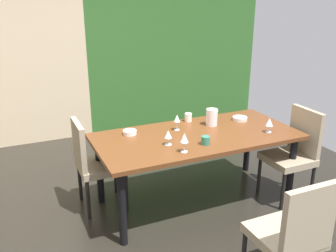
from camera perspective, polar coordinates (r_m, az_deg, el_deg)
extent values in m
cube|color=black|center=(3.57, 0.23, -15.85)|extent=(5.62, 5.68, 0.02)
cube|color=#2F5F26|center=(6.05, 1.25, 12.96)|extent=(2.88, 0.10, 2.70)
cube|color=brown|center=(3.71, 4.41, -1.59)|extent=(2.01, 0.96, 0.04)
cylinder|color=black|center=(3.89, -10.37, -6.79)|extent=(0.07, 0.07, 0.70)
cylinder|color=black|center=(4.60, 12.02, -2.61)|extent=(0.07, 0.07, 0.70)
cylinder|color=black|center=(3.25, -6.99, -12.36)|extent=(0.07, 0.07, 0.70)
cylinder|color=black|center=(4.07, 18.23, -6.27)|extent=(0.07, 0.07, 0.70)
cube|color=gray|center=(4.07, 17.73, -4.80)|extent=(0.44, 0.44, 0.07)
cube|color=gray|center=(4.10, 20.21, -1.00)|extent=(0.05, 0.42, 0.51)
cylinder|color=black|center=(3.93, 17.08, -9.52)|extent=(0.04, 0.04, 0.41)
cylinder|color=black|center=(4.19, 13.71, -7.30)|extent=(0.04, 0.04, 0.41)
cylinder|color=black|center=(4.17, 21.09, -8.23)|extent=(0.04, 0.04, 0.41)
cylinder|color=black|center=(4.41, 17.67, -6.24)|extent=(0.04, 0.04, 0.41)
cube|color=gray|center=(3.80, -10.14, -5.95)|extent=(0.44, 0.44, 0.07)
cube|color=gray|center=(3.66, -13.40, -3.06)|extent=(0.05, 0.42, 0.48)
cylinder|color=black|center=(4.11, -8.03, -7.45)|extent=(0.04, 0.04, 0.41)
cylinder|color=black|center=(3.79, -6.37, -9.89)|extent=(0.04, 0.04, 0.41)
cylinder|color=black|center=(4.04, -13.26, -8.33)|extent=(0.04, 0.04, 0.41)
cylinder|color=black|center=(3.71, -12.06, -10.92)|extent=(0.04, 0.04, 0.41)
cube|color=gray|center=(2.88, 17.26, -15.65)|extent=(0.44, 0.44, 0.07)
cube|color=gray|center=(2.63, 20.70, -13.36)|extent=(0.42, 0.05, 0.49)
cylinder|color=black|center=(3.24, 17.22, -16.44)|extent=(0.04, 0.04, 0.41)
cylinder|color=silver|center=(3.81, 1.36, -0.59)|extent=(0.06, 0.06, 0.00)
cylinder|color=silver|center=(3.79, 1.37, 0.05)|extent=(0.01, 0.01, 0.09)
cone|color=silver|center=(3.76, 1.38, 1.21)|extent=(0.07, 0.07, 0.08)
cylinder|color=silver|center=(3.88, 15.05, -0.89)|extent=(0.06, 0.06, 0.00)
cylinder|color=silver|center=(3.87, 15.10, -0.41)|extent=(0.01, 0.01, 0.06)
cone|color=silver|center=(3.85, 15.19, 0.59)|extent=(0.08, 0.08, 0.08)
cylinder|color=silver|center=(3.45, 0.02, -2.84)|extent=(0.07, 0.07, 0.00)
cylinder|color=silver|center=(3.43, 0.02, -2.31)|extent=(0.01, 0.01, 0.06)
cone|color=silver|center=(3.41, 0.02, -1.25)|extent=(0.07, 0.07, 0.07)
cylinder|color=silver|center=(3.30, 2.47, -3.93)|extent=(0.06, 0.06, 0.00)
cylinder|color=silver|center=(3.28, 2.48, -3.19)|extent=(0.01, 0.01, 0.09)
cone|color=silver|center=(3.25, 2.50, -1.78)|extent=(0.07, 0.07, 0.09)
cylinder|color=silver|center=(4.17, 10.90, 1.12)|extent=(0.16, 0.16, 0.04)
cylinder|color=white|center=(3.70, -5.84, -0.97)|extent=(0.13, 0.13, 0.04)
cylinder|color=#30735C|center=(3.46, 5.74, -2.18)|extent=(0.08, 0.08, 0.08)
cylinder|color=white|center=(4.05, 3.10, 1.32)|extent=(0.08, 0.08, 0.09)
cylinder|color=white|center=(3.94, 6.68, 1.34)|extent=(0.12, 0.12, 0.18)
cone|color=white|center=(3.95, 7.40, 2.46)|extent=(0.04, 0.04, 0.03)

